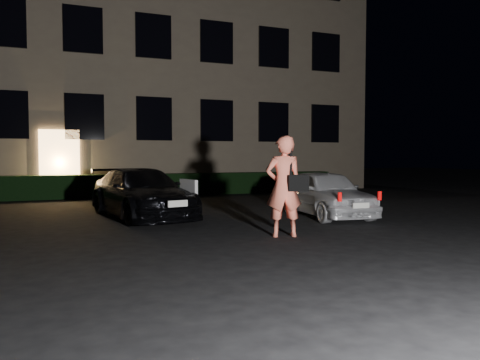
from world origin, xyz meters
name	(u,v)px	position (x,y,z in m)	size (l,w,h in m)	color
ground	(277,243)	(0.00, 0.00, 0.00)	(80.00, 80.00, 0.00)	black
building	(137,61)	(0.00, 14.99, 6.00)	(20.00, 8.11, 12.00)	#6E5E4E
hedge	(157,185)	(0.00, 10.50, 0.42)	(15.00, 0.70, 0.85)	black
sedan	(142,193)	(-1.64, 4.35, 0.61)	(2.44, 4.47, 1.23)	black
hatch	(325,193)	(2.75, 2.81, 0.60)	(1.72, 3.62, 1.20)	silver
man	(284,186)	(0.40, 0.51, 0.97)	(0.81, 0.61, 1.93)	#FF765B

